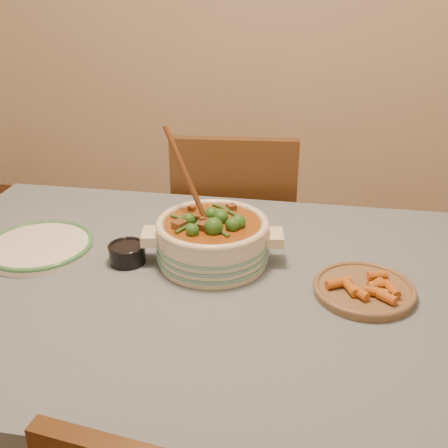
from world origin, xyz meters
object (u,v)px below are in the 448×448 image
Objects in this scene: white_plate at (39,246)px; fried_plate at (364,288)px; stew_casserole at (212,237)px; chair_far at (235,232)px; dining_table at (219,314)px; condiment_bowl at (127,252)px.

fried_plate is (0.87, -0.07, 0.00)m from white_plate.
stew_casserole is 0.69m from chair_far.
white_plate is 0.32× the size of chair_far.
dining_table is 0.29m from condiment_bowl.
white_plate is 0.82m from chair_far.
stew_casserole is at bearing 166.51° from fried_plate.
condiment_bowl reaches higher than white_plate.
fried_plate is at bearing -13.49° from stew_casserole.
stew_casserole is 0.41m from fried_plate.
stew_casserole reaches higher than condiment_bowl.
white_plate reaches higher than dining_table.
condiment_bowl is 0.12× the size of chair_far.
white_plate is (-0.48, -0.02, -0.06)m from stew_casserole.
condiment_bowl is at bearing -4.20° from white_plate.
fried_plate is 0.31× the size of chair_far.
fried_plate is 0.87m from chair_far.
stew_casserole is 0.23m from condiment_bowl.
white_plate is at bearing 175.35° from fried_plate.
chair_far is (-0.03, 0.62, -0.30)m from stew_casserole.
stew_casserole is 0.40× the size of chair_far.
dining_table is 0.74m from chair_far.
fried_plate is at bearing -4.65° from white_plate.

